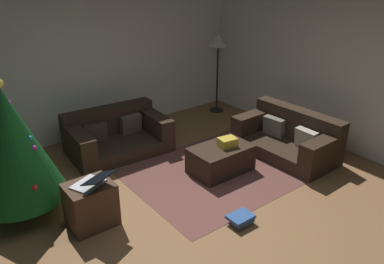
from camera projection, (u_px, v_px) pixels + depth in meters
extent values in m
plane|color=brown|center=(195.00, 219.00, 4.57)|extent=(6.40, 6.40, 0.00)
cube|color=silver|center=(78.00, 62.00, 6.33)|extent=(6.40, 0.12, 2.60)
cube|color=silver|center=(358.00, 71.00, 5.80)|extent=(0.12, 6.40, 2.60)
cube|color=#332319|center=(119.00, 146.00, 6.17)|extent=(1.59, 1.07, 0.21)
cube|color=#332319|center=(108.00, 120.00, 6.31)|extent=(1.54, 0.33, 0.45)
cube|color=#332319|center=(154.00, 122.00, 6.39)|extent=(0.30, 0.99, 0.32)
cube|color=#332319|center=(78.00, 141.00, 5.73)|extent=(0.30, 0.99, 0.32)
cube|color=brown|center=(131.00, 124.00, 6.35)|extent=(0.37, 0.17, 0.31)
cube|color=#372D24|center=(96.00, 132.00, 6.03)|extent=(0.38, 0.19, 0.31)
cube|color=#332319|center=(284.00, 149.00, 6.07)|extent=(0.87, 1.60, 0.21)
cube|color=#332319|center=(298.00, 124.00, 6.10)|extent=(0.27, 1.59, 0.49)
cube|color=#332319|center=(323.00, 149.00, 5.48)|extent=(0.84, 0.26, 0.30)
cube|color=#332319|center=(253.00, 121.00, 6.44)|extent=(0.84, 0.26, 0.30)
cube|color=#BCB299|center=(306.00, 139.00, 5.79)|extent=(0.17, 0.37, 0.31)
cube|color=#716B5B|center=(274.00, 126.00, 6.25)|extent=(0.17, 0.37, 0.31)
cube|color=#332319|center=(221.00, 159.00, 5.56)|extent=(0.88, 0.56, 0.39)
cube|color=gold|center=(227.00, 142.00, 5.48)|extent=(0.28, 0.23, 0.13)
cube|color=black|center=(221.00, 145.00, 5.53)|extent=(0.12, 0.16, 0.02)
cylinder|color=brown|center=(24.00, 204.00, 4.64)|extent=(0.10, 0.10, 0.25)
cone|color=#14521E|center=(11.00, 145.00, 4.32)|extent=(1.08, 1.08, 1.35)
sphere|color=green|center=(10.00, 136.00, 4.52)|extent=(0.06, 0.06, 0.06)
sphere|color=#CC33BF|center=(8.00, 103.00, 4.20)|extent=(0.08, 0.08, 0.08)
sphere|color=#CC33BF|center=(34.00, 148.00, 4.28)|extent=(0.06, 0.06, 0.06)
sphere|color=red|center=(35.00, 187.00, 4.21)|extent=(0.06, 0.06, 0.06)
sphere|color=#2699E5|center=(30.00, 138.00, 4.28)|extent=(0.05, 0.05, 0.05)
sphere|color=green|center=(33.00, 154.00, 4.76)|extent=(0.08, 0.08, 0.08)
cube|color=#4C3323|center=(91.00, 204.00, 4.39)|extent=(0.52, 0.44, 0.52)
cube|color=silver|center=(88.00, 184.00, 4.28)|extent=(0.42, 0.37, 0.02)
cube|color=black|center=(99.00, 178.00, 4.15)|extent=(0.41, 0.36, 0.10)
cube|color=#4C423D|center=(241.00, 223.00, 4.46)|extent=(0.22, 0.18, 0.04)
cube|color=#2D5193|center=(241.00, 219.00, 4.47)|extent=(0.26, 0.24, 0.03)
cube|color=#2D5193|center=(241.00, 217.00, 4.45)|extent=(0.29, 0.22, 0.04)
cylinder|color=black|center=(216.00, 110.00, 7.94)|extent=(0.28, 0.28, 0.02)
cylinder|color=black|center=(217.00, 80.00, 7.67)|extent=(0.04, 0.04, 1.33)
cone|color=beige|center=(218.00, 40.00, 7.36)|extent=(0.36, 0.36, 0.24)
cube|color=brown|center=(220.00, 171.00, 5.63)|extent=(2.60, 2.00, 0.01)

